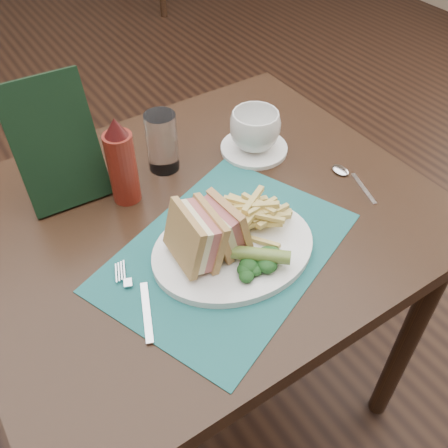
% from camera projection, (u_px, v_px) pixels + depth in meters
% --- Properties ---
extents(floor, '(7.00, 7.00, 0.00)m').
position_uv_depth(floor, '(135.00, 283.00, 1.81)').
color(floor, black).
rests_on(floor, ground).
extents(table_main, '(0.90, 0.75, 0.75)m').
position_uv_depth(table_main, '(205.00, 319.00, 1.25)').
color(table_main, black).
rests_on(table_main, ground).
extents(placemat, '(0.53, 0.46, 0.00)m').
position_uv_depth(placemat, '(227.00, 251.00, 0.90)').
color(placemat, '#1C5A59').
rests_on(placemat, table_main).
extents(plate, '(0.32, 0.27, 0.01)m').
position_uv_depth(plate, '(233.00, 249.00, 0.90)').
color(plate, white).
rests_on(plate, placemat).
extents(sandwich_half_a, '(0.08, 0.11, 0.11)m').
position_uv_depth(sandwich_half_a, '(184.00, 240.00, 0.83)').
color(sandwich_half_a, tan).
rests_on(sandwich_half_a, plate).
extents(sandwich_half_b, '(0.08, 0.10, 0.10)m').
position_uv_depth(sandwich_half_b, '(210.00, 231.00, 0.85)').
color(sandwich_half_b, tan).
rests_on(sandwich_half_b, plate).
extents(kale_garnish, '(0.11, 0.08, 0.03)m').
position_uv_depth(kale_garnish, '(256.00, 260.00, 0.85)').
color(kale_garnish, '#143917').
rests_on(kale_garnish, plate).
extents(pickle_spear, '(0.10, 0.10, 0.03)m').
position_uv_depth(pickle_spear, '(255.00, 254.00, 0.85)').
color(pickle_spear, '#58742C').
rests_on(pickle_spear, plate).
extents(fries_pile, '(0.18, 0.20, 0.06)m').
position_uv_depth(fries_pile, '(259.00, 212.00, 0.91)').
color(fries_pile, '#D4BF6A').
rests_on(fries_pile, plate).
extents(fork, '(0.10, 0.17, 0.01)m').
position_uv_depth(fork, '(138.00, 298.00, 0.82)').
color(fork, silver).
rests_on(fork, placemat).
extents(spoon, '(0.08, 0.15, 0.01)m').
position_uv_depth(spoon, '(355.00, 181.00, 1.04)').
color(spoon, silver).
rests_on(spoon, table_main).
extents(saucer, '(0.19, 0.19, 0.01)m').
position_uv_depth(saucer, '(254.00, 148.00, 1.12)').
color(saucer, white).
rests_on(saucer, table_main).
extents(coffee_cup, '(0.15, 0.15, 0.09)m').
position_uv_depth(coffee_cup, '(255.00, 130.00, 1.09)').
color(coffee_cup, white).
rests_on(coffee_cup, saucer).
extents(drinking_glass, '(0.08, 0.08, 0.13)m').
position_uv_depth(drinking_glass, '(162.00, 142.00, 1.03)').
color(drinking_glass, white).
rests_on(drinking_glass, table_main).
extents(ketchup_bottle, '(0.07, 0.07, 0.19)m').
position_uv_depth(ketchup_bottle, '(121.00, 161.00, 0.94)').
color(ketchup_bottle, maroon).
rests_on(ketchup_bottle, table_main).
extents(check_presenter, '(0.16, 0.10, 0.25)m').
position_uv_depth(check_presenter, '(56.00, 144.00, 0.93)').
color(check_presenter, black).
rests_on(check_presenter, table_main).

